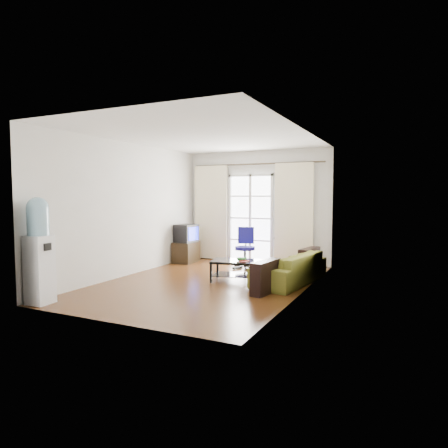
# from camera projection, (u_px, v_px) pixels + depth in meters

# --- Properties ---
(floor) EXTENTS (5.20, 5.20, 0.00)m
(floor) POSITION_uv_depth(u_px,v_px,m) (207.00, 283.00, 7.45)
(floor) COLOR #593215
(floor) RESTS_ON ground
(ceiling) EXTENTS (5.20, 5.20, 0.00)m
(ceiling) POSITION_uv_depth(u_px,v_px,m) (207.00, 137.00, 7.26)
(ceiling) COLOR white
(ceiling) RESTS_ON wall_back
(wall_back) EXTENTS (3.60, 0.02, 2.70)m
(wall_back) POSITION_uv_depth(u_px,v_px,m) (257.00, 207.00, 9.69)
(wall_back) COLOR white
(wall_back) RESTS_ON floor
(wall_front) EXTENTS (3.60, 0.02, 2.70)m
(wall_front) POSITION_uv_depth(u_px,v_px,m) (110.00, 218.00, 5.01)
(wall_front) COLOR white
(wall_front) RESTS_ON floor
(wall_left) EXTENTS (0.02, 5.20, 2.70)m
(wall_left) POSITION_uv_depth(u_px,v_px,m) (129.00, 209.00, 8.13)
(wall_left) COLOR white
(wall_left) RESTS_ON floor
(wall_right) EXTENTS (0.02, 5.20, 2.70)m
(wall_right) POSITION_uv_depth(u_px,v_px,m) (303.00, 212.00, 6.58)
(wall_right) COLOR white
(wall_right) RESTS_ON floor
(french_door) EXTENTS (1.16, 0.06, 2.15)m
(french_door) POSITION_uv_depth(u_px,v_px,m) (250.00, 218.00, 9.73)
(french_door) COLOR white
(french_door) RESTS_ON wall_back
(curtain_rod) EXTENTS (3.30, 0.04, 0.04)m
(curtain_rod) POSITION_uv_depth(u_px,v_px,m) (256.00, 164.00, 9.53)
(curtain_rod) COLOR #4C3F2D
(curtain_rod) RESTS_ON wall_back
(curtain_left) EXTENTS (0.90, 0.07, 2.35)m
(curtain_left) POSITION_uv_depth(u_px,v_px,m) (211.00, 212.00, 10.11)
(curtain_left) COLOR #FFF5CD
(curtain_left) RESTS_ON curtain_rod
(curtain_right) EXTENTS (0.90, 0.07, 2.35)m
(curtain_right) POSITION_uv_depth(u_px,v_px,m) (294.00, 214.00, 9.19)
(curtain_right) COLOR #FFF5CD
(curtain_right) RESTS_ON curtain_rod
(radiator) EXTENTS (0.64, 0.12, 0.64)m
(radiator) POSITION_uv_depth(u_px,v_px,m) (287.00, 251.00, 9.33)
(radiator) COLOR gray
(radiator) RESTS_ON floor
(sofa) EXTENTS (2.11, 1.29, 0.55)m
(sofa) POSITION_uv_depth(u_px,v_px,m) (290.00, 268.00, 7.44)
(sofa) COLOR brown
(sofa) RESTS_ON floor
(coffee_table) EXTENTS (1.08, 0.76, 0.40)m
(coffee_table) POSITION_uv_depth(u_px,v_px,m) (238.00, 268.00, 7.57)
(coffee_table) COLOR silver
(coffee_table) RESTS_ON floor
(bowl) EXTENTS (0.27, 0.27, 0.05)m
(bowl) POSITION_uv_depth(u_px,v_px,m) (242.00, 259.00, 7.53)
(bowl) COLOR green
(bowl) RESTS_ON coffee_table
(book) EXTENTS (0.15, 0.20, 0.02)m
(book) POSITION_uv_depth(u_px,v_px,m) (241.00, 261.00, 7.45)
(book) COLOR #9A2B12
(book) RESTS_ON coffee_table
(remote) EXTENTS (0.16, 0.05, 0.02)m
(remote) POSITION_uv_depth(u_px,v_px,m) (244.00, 260.00, 7.53)
(remote) COLOR black
(remote) RESTS_ON coffee_table
(tv_stand) EXTENTS (0.49, 0.70, 0.50)m
(tv_stand) POSITION_uv_depth(u_px,v_px,m) (186.00, 252.00, 9.74)
(tv_stand) COLOR black
(tv_stand) RESTS_ON floor
(crt_tv) EXTENTS (0.52, 0.52, 0.43)m
(crt_tv) POSITION_uv_depth(u_px,v_px,m) (186.00, 233.00, 9.68)
(crt_tv) COLOR black
(crt_tv) RESTS_ON tv_stand
(task_chair) EXTENTS (0.78, 0.78, 0.92)m
(task_chair) POSITION_uv_depth(u_px,v_px,m) (245.00, 256.00, 8.93)
(task_chair) COLOR black
(task_chair) RESTS_ON floor
(water_cooler) EXTENTS (0.36, 0.34, 1.61)m
(water_cooler) POSITION_uv_depth(u_px,v_px,m) (39.00, 248.00, 5.96)
(water_cooler) COLOR white
(water_cooler) RESTS_ON floor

